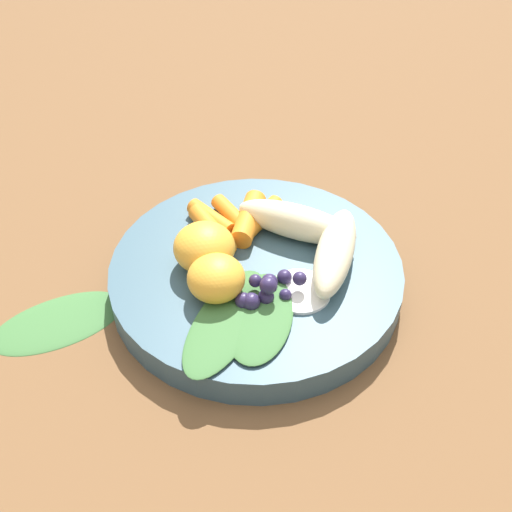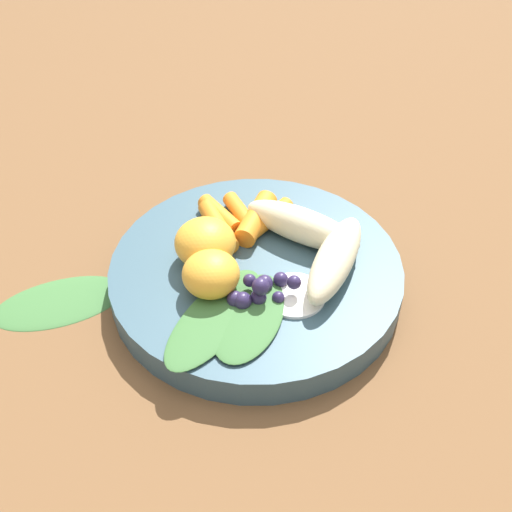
{
  "view_description": "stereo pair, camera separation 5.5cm",
  "coord_description": "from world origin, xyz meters",
  "px_view_note": "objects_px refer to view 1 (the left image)",
  "views": [
    {
      "loc": [
        0.28,
        -0.3,
        0.41
      ],
      "look_at": [
        0.0,
        0.0,
        0.04
      ],
      "focal_mm": 45.39,
      "sensor_mm": 36.0,
      "label": 1
    },
    {
      "loc": [
        0.31,
        -0.26,
        0.41
      ],
      "look_at": [
        0.0,
        0.0,
        0.04
      ],
      "focal_mm": 45.39,
      "sensor_mm": 36.0,
      "label": 2
    }
  ],
  "objects_px": {
    "banana_peeled_right": "(335,252)",
    "kale_leaf_stray": "(58,320)",
    "bowl": "(256,275)",
    "banana_peeled_left": "(293,220)",
    "orange_segment_near": "(212,276)"
  },
  "relations": [
    {
      "from": "banana_peeled_right",
      "to": "kale_leaf_stray",
      "type": "distance_m",
      "value": 0.24
    },
    {
      "from": "bowl",
      "to": "kale_leaf_stray",
      "type": "bearing_deg",
      "value": -122.66
    },
    {
      "from": "bowl",
      "to": "kale_leaf_stray",
      "type": "relative_size",
      "value": 2.24
    },
    {
      "from": "bowl",
      "to": "banana_peeled_right",
      "type": "distance_m",
      "value": 0.07
    },
    {
      "from": "banana_peeled_left",
      "to": "orange_segment_near",
      "type": "height_order",
      "value": "orange_segment_near"
    },
    {
      "from": "bowl",
      "to": "banana_peeled_right",
      "type": "xyz_separation_m",
      "value": [
        0.05,
        0.04,
        0.03
      ]
    },
    {
      "from": "bowl",
      "to": "banana_peeled_right",
      "type": "relative_size",
      "value": 2.28
    },
    {
      "from": "banana_peeled_right",
      "to": "orange_segment_near",
      "type": "bearing_deg",
      "value": 121.91
    },
    {
      "from": "banana_peeled_right",
      "to": "kale_leaf_stray",
      "type": "xyz_separation_m",
      "value": [
        -0.14,
        -0.19,
        -0.04
      ]
    },
    {
      "from": "bowl",
      "to": "kale_leaf_stray",
      "type": "height_order",
      "value": "bowl"
    },
    {
      "from": "banana_peeled_left",
      "to": "orange_segment_near",
      "type": "distance_m",
      "value": 0.1
    },
    {
      "from": "banana_peeled_right",
      "to": "kale_leaf_stray",
      "type": "bearing_deg",
      "value": 115.31
    },
    {
      "from": "kale_leaf_stray",
      "to": "banana_peeled_left",
      "type": "bearing_deg",
      "value": 175.81
    },
    {
      "from": "bowl",
      "to": "orange_segment_near",
      "type": "bearing_deg",
      "value": -94.99
    },
    {
      "from": "orange_segment_near",
      "to": "banana_peeled_right",
      "type": "bearing_deg",
      "value": 59.62
    }
  ]
}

